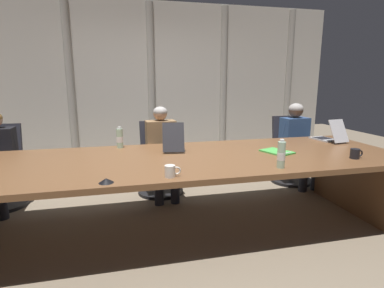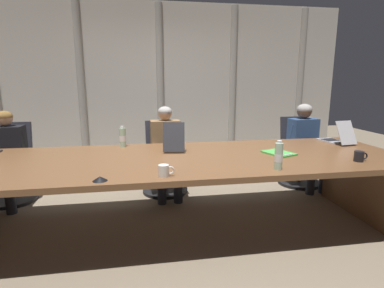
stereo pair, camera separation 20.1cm
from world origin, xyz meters
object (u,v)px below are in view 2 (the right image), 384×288
office_chair_left_end (11,172)px  conference_mic_left_side (100,179)px  spiral_notepad (279,153)px  coffee_mug_far (359,156)px  water_bottle_secondary (123,137)px  person_left_end (5,153)px  person_center (306,140)px  coffee_mug_near (164,171)px  laptop_left_mid (174,144)px  water_bottle_primary (279,156)px  person_left_mid (166,146)px  office_chair_left_mid (164,165)px  office_chair_center (299,159)px  laptop_center (336,138)px

office_chair_left_end → conference_mic_left_side: 2.20m
spiral_notepad → coffee_mug_far: bearing=-55.0°
water_bottle_secondary → office_chair_left_end: bearing=158.8°
person_left_end → spiral_notepad: bearing=70.2°
person_center → coffee_mug_near: size_ratio=9.12×
laptop_left_mid → water_bottle_primary: 1.19m
laptop_left_mid → person_left_mid: person_left_mid is taller
person_left_mid → person_center: (1.93, 0.00, 0.02)m
laptop_left_mid → conference_mic_left_side: laptop_left_mid is taller
spiral_notepad → water_bottle_primary: bearing=-137.7°
water_bottle_primary → spiral_notepad: bearing=64.1°
office_chair_left_mid → office_chair_center: size_ratio=0.99×
coffee_mug_far → coffee_mug_near: bearing=-175.2°
office_chair_left_mid → person_left_end: bearing=-90.2°
office_chair_center → laptop_left_mid: bearing=-68.6°
person_center → conference_mic_left_side: 3.00m
person_center → coffee_mug_far: bearing=-17.2°
person_left_mid → coffee_mug_far: (1.66, -1.38, 0.15)m
office_chair_center → coffee_mug_far: office_chair_center is taller
water_bottle_primary → water_bottle_secondary: size_ratio=1.05×
office_chair_center → person_left_mid: 1.96m
office_chair_left_mid → conference_mic_left_side: office_chair_left_mid is taller
conference_mic_left_side → person_left_mid: bearing=68.2°
office_chair_left_mid → office_chair_center: (1.96, 0.00, 0.00)m
coffee_mug_near → water_bottle_primary: bearing=2.0°
person_left_end → laptop_left_mid: bearing=71.6°
coffee_mug_near → conference_mic_left_side: bearing=-176.8°
office_chair_left_mid → spiral_notepad: size_ratio=2.60×
office_chair_left_end → office_chair_left_mid: bearing=92.6°
person_left_end → coffee_mug_near: person_left_end is taller
person_left_mid → water_bottle_primary: size_ratio=4.66×
office_chair_left_mid → water_bottle_secondary: (-0.50, -0.55, 0.50)m
person_left_end → person_center: 3.83m
office_chair_left_mid → water_bottle_primary: (0.83, -1.66, 0.50)m
water_bottle_primary → water_bottle_secondary: bearing=139.8°
water_bottle_primary → laptop_center: bearing=38.5°
office_chair_left_mid → person_center: (1.96, -0.16, 0.31)m
coffee_mug_far → conference_mic_left_side: (-2.28, -0.18, -0.03)m
laptop_left_mid → water_bottle_secondary: laptop_left_mid is taller
office_chair_left_end → office_chair_center: 3.86m
office_chair_left_end → coffee_mug_near: size_ratio=7.56×
water_bottle_secondary → coffee_mug_far: 2.39m
laptop_left_mid → office_chair_left_end: laptop_left_mid is taller
coffee_mug_near → spiral_notepad: (1.20, 0.54, -0.04)m
office_chair_left_end → person_center: size_ratio=0.83×
office_chair_center → person_center: bearing=-0.6°
water_bottle_primary → conference_mic_left_side: 1.44m
laptop_center → office_chair_center: laptop_center is taller
water_bottle_primary → conference_mic_left_side: (-1.43, -0.06, -0.10)m
office_chair_center → conference_mic_left_side: 3.11m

